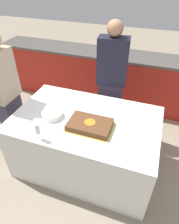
{
  "coord_description": "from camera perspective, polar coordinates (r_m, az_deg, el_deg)",
  "views": [
    {
      "loc": [
        0.62,
        -1.59,
        2.14
      ],
      "look_at": [
        0.05,
        0.0,
        0.86
      ],
      "focal_mm": 32.0,
      "sensor_mm": 36.0,
      "label": 1
    }
  ],
  "objects": [
    {
      "name": "ground_plane",
      "position": [
        2.74,
        -0.94,
        -14.24
      ],
      "size": [
        14.0,
        14.0,
        0.0
      ],
      "primitive_type": "plane",
      "color": "gray"
    },
    {
      "name": "dining_table",
      "position": [
        2.46,
        -1.03,
        -8.72
      ],
      "size": [
        1.62,
        1.03,
        0.76
      ],
      "color": "silver",
      "rests_on": "ground_plane"
    },
    {
      "name": "wine_glass",
      "position": [
        1.94,
        -14.59,
        -4.75
      ],
      "size": [
        0.06,
        0.06,
        0.19
      ],
      "color": "white",
      "rests_on": "dining_table"
    },
    {
      "name": "person_cutting_cake",
      "position": [
        2.72,
        6.2,
        8.41
      ],
      "size": [
        0.4,
        0.25,
        1.63
      ],
      "rotation": [
        0.0,
        0.0,
        -3.02
      ],
      "color": "#383347",
      "rests_on": "ground_plane"
    },
    {
      "name": "plate_stack",
      "position": [
        2.24,
        -10.59,
        -0.67
      ],
      "size": [
        0.23,
        0.23,
        0.06
      ],
      "color": "white",
      "rests_on": "dining_table"
    },
    {
      "name": "cake",
      "position": [
        2.07,
        0.11,
        -3.64
      ],
      "size": [
        0.48,
        0.33,
        0.07
      ],
      "color": "gold",
      "rests_on": "dining_table"
    },
    {
      "name": "person_seated_left",
      "position": [
        2.62,
        -22.77,
        4.84
      ],
      "size": [
        0.23,
        0.35,
        1.63
      ],
      "rotation": [
        0.0,
        0.0,
        1.57
      ],
      "color": "#383347",
      "rests_on": "ground_plane"
    },
    {
      "name": "back_counter",
      "position": [
        3.65,
        7.81,
        9.41
      ],
      "size": [
        4.4,
        0.58,
        0.92
      ],
      "color": "#A82319",
      "rests_on": "ground_plane"
    },
    {
      "name": "side_plate_near_cake",
      "position": [
        2.33,
        2.7,
        0.67
      ],
      "size": [
        0.2,
        0.2,
        0.0
      ],
      "color": "white",
      "rests_on": "dining_table"
    }
  ]
}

